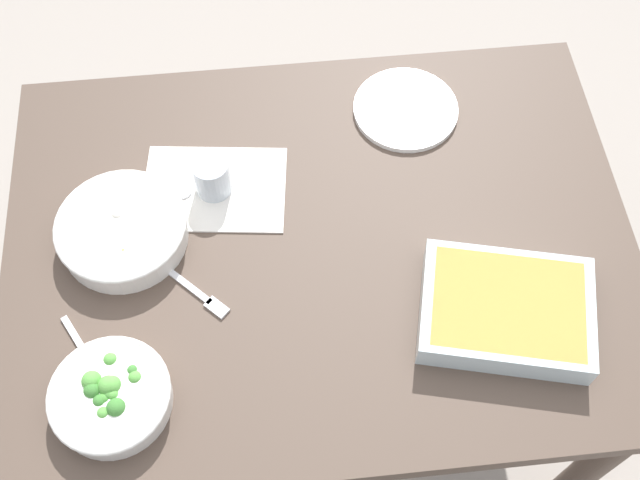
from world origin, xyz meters
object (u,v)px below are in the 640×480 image
(spoon_by_broccoli, at_px, (93,366))
(drink_cup, at_px, (212,178))
(baking_dish, at_px, (506,309))
(side_plate, at_px, (406,109))
(fork_on_table, at_px, (196,291))
(stew_bowl, at_px, (122,230))
(spoon_spare, at_px, (160,199))
(broccoli_bowl, at_px, (111,397))
(spoon_by_stew, at_px, (145,225))

(spoon_by_broccoli, bearing_deg, drink_cup, 57.36)
(baking_dish, relative_size, side_plate, 1.56)
(baking_dish, height_order, fork_on_table, baking_dish)
(baking_dish, bearing_deg, stew_bowl, 160.89)
(side_plate, bearing_deg, stew_bowl, -156.52)
(drink_cup, relative_size, spoon_spare, 0.48)
(broccoli_bowl, bearing_deg, fork_on_table, 53.84)
(broccoli_bowl, distance_m, baking_dish, 0.70)
(baking_dish, xyz_separation_m, side_plate, (-0.10, 0.49, -0.03))
(spoon_by_broccoli, distance_m, spoon_spare, 0.35)
(stew_bowl, bearing_deg, side_plate, 23.48)
(stew_bowl, height_order, baking_dish, same)
(side_plate, xyz_separation_m, spoon_spare, (-0.51, -0.17, -0.00))
(spoon_by_stew, relative_size, spoon_spare, 0.90)
(drink_cup, bearing_deg, spoon_by_broccoli, -122.64)
(baking_dish, height_order, spoon_by_broccoli, baking_dish)
(spoon_by_broccoli, bearing_deg, spoon_spare, 70.61)
(baking_dish, distance_m, drink_cup, 0.61)
(drink_cup, distance_m, spoon_by_broccoli, 0.42)
(spoon_by_broccoli, xyz_separation_m, fork_on_table, (0.18, 0.13, -0.00))
(spoon_spare, bearing_deg, drink_cup, 8.08)
(spoon_by_broccoli, height_order, spoon_spare, same)
(drink_cup, distance_m, fork_on_table, 0.23)
(fork_on_table, bearing_deg, stew_bowl, 135.55)
(baking_dish, bearing_deg, broccoli_bowl, -172.79)
(baking_dish, height_order, side_plate, baking_dish)
(spoon_spare, height_order, fork_on_table, spoon_spare)
(fork_on_table, bearing_deg, broccoli_bowl, -126.16)
(baking_dish, relative_size, drink_cup, 4.04)
(spoon_by_stew, xyz_separation_m, spoon_spare, (0.03, 0.06, 0.00))
(side_plate, bearing_deg, spoon_by_broccoli, -141.27)
(stew_bowl, xyz_separation_m, side_plate, (0.58, 0.25, -0.03))
(drink_cup, xyz_separation_m, spoon_by_stew, (-0.14, -0.07, -0.03))
(spoon_spare, relative_size, fork_on_table, 1.27)
(stew_bowl, xyz_separation_m, drink_cup, (0.17, 0.10, 0.01))
(broccoli_bowl, distance_m, spoon_by_broccoli, 0.08)
(spoon_by_broccoli, relative_size, spoon_spare, 0.92)
(spoon_by_broccoli, bearing_deg, fork_on_table, 34.75)
(baking_dish, relative_size, fork_on_table, 2.47)
(side_plate, height_order, spoon_by_broccoli, side_plate)
(broccoli_bowl, bearing_deg, spoon_by_broccoli, 119.76)
(drink_cup, distance_m, side_plate, 0.44)
(side_plate, bearing_deg, baking_dish, -78.43)
(baking_dish, bearing_deg, drink_cup, 146.85)
(broccoli_bowl, relative_size, spoon_spare, 1.17)
(broccoli_bowl, relative_size, spoon_by_broccoli, 1.28)
(spoon_spare, bearing_deg, side_plate, 18.47)
(stew_bowl, height_order, spoon_by_broccoli, stew_bowl)
(broccoli_bowl, xyz_separation_m, spoon_by_broccoli, (-0.04, 0.07, -0.03))
(broccoli_bowl, xyz_separation_m, drink_cup, (0.18, 0.42, 0.01))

